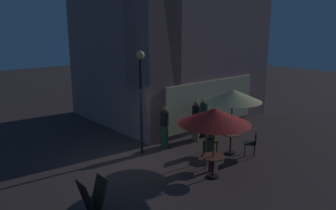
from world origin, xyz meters
TOP-DOWN VIEW (x-y plane):
  - ground_plane at (0.00, 0.00)m, footprint 60.00×60.00m
  - cafe_building at (4.08, 3.14)m, footprint 8.05×7.13m
  - street_lamp_near_corner at (0.77, 0.62)m, footprint 0.31×0.31m
  - menu_sandwich_board at (-2.67, -1.90)m, footprint 0.66×0.55m
  - cafe_table_0 at (1.27, -2.51)m, footprint 0.76×0.76m
  - cafe_table_1 at (3.29, -1.59)m, footprint 0.65×0.65m
  - patio_umbrella_0 at (1.27, -2.51)m, footprint 2.27×2.27m
  - patio_umbrella_1 at (3.29, -1.59)m, footprint 2.14×2.14m
  - cafe_chair_0 at (1.78, -1.86)m, footprint 0.55×0.55m
  - cafe_chair_1 at (2.75, -1.04)m, footprint 0.60×0.60m
  - cafe_chair_2 at (3.77, -2.24)m, footprint 0.60×0.60m
  - patron_seated_0 at (1.69, -1.98)m, footprint 0.47×0.50m
  - patron_standing_1 at (3.98, 0.45)m, footprint 0.34×0.34m
  - patron_standing_2 at (3.34, 0.29)m, footprint 0.32×0.32m
  - patron_standing_3 at (1.76, 0.46)m, footprint 0.34×0.34m

SIDE VIEW (x-z plane):
  - ground_plane at x=0.00m, z-range 0.00..0.00m
  - menu_sandwich_board at x=-2.67m, z-range 0.01..0.95m
  - cafe_table_0 at x=1.27m, z-range 0.17..0.89m
  - cafe_table_1 at x=3.29m, z-range 0.14..0.93m
  - cafe_chair_2 at x=3.77m, z-range 0.10..1.01m
  - cafe_chair_0 at x=1.78m, z-range 0.10..1.02m
  - cafe_chair_1 at x=2.75m, z-range 0.10..1.06m
  - patron_seated_0 at x=1.69m, z-range 0.08..1.33m
  - patron_standing_3 at x=1.76m, z-range 0.01..1.71m
  - patron_standing_1 at x=3.98m, z-range 0.01..1.73m
  - patron_standing_2 at x=3.34m, z-range 0.01..1.74m
  - patio_umbrella_0 at x=1.27m, z-range 0.89..3.18m
  - patio_umbrella_1 at x=3.29m, z-range 1.01..3.51m
  - street_lamp_near_corner at x=0.77m, z-range 0.75..4.64m
  - cafe_building at x=4.08m, z-range -0.01..9.93m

